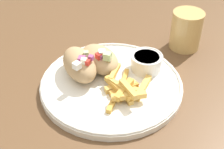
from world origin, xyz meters
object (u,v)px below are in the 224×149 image
pita_sandwich_far (100,59)px  fries_pile (125,89)px  pita_sandwich_near (79,64)px  sauce_ramekin (146,61)px  plate (112,83)px  water_glass (186,32)px

pita_sandwich_far → fries_pile: (0.10, -0.04, -0.01)m
pita_sandwich_near → sauce_ramekin: 0.15m
plate → fries_pile: bearing=-20.0°
pita_sandwich_far → fries_pile: pita_sandwich_far is taller
pita_sandwich_far → water_glass: size_ratio=1.34×
plate → water_glass: 0.26m
plate → sauce_ramekin: 0.10m
pita_sandwich_far → sauce_ramekin: 0.11m
pita_sandwich_near → pita_sandwich_far: pita_sandwich_near is taller
fries_pile → water_glass: water_glass is taller
pita_sandwich_near → water_glass: 0.30m
plate → sauce_ramekin: sauce_ramekin is taller
pita_sandwich_near → pita_sandwich_far: (0.02, 0.05, -0.00)m
pita_sandwich_near → sauce_ramekin: (0.11, 0.11, -0.01)m
sauce_ramekin → water_glass: water_glass is taller
fries_pile → water_glass: 0.26m
pita_sandwich_near → pita_sandwich_far: bearing=97.2°
plate → water_glass: water_glass is taller
pita_sandwich_near → water_glass: size_ratio=1.39×
sauce_ramekin → pita_sandwich_near: bearing=-136.7°
fries_pile → pita_sandwich_near: bearing=-177.2°
plate → pita_sandwich_far: bearing=154.0°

